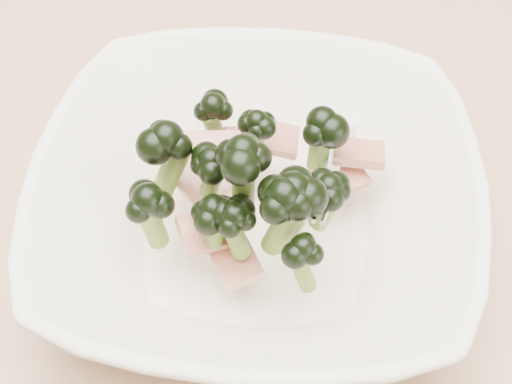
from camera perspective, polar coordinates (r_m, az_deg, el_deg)
dining_table at (r=0.66m, az=-7.04°, el=-4.48°), size 1.20×0.80×0.75m
broccoli_dish at (r=0.51m, az=-0.03°, el=-0.67°), size 0.40×0.40×0.13m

